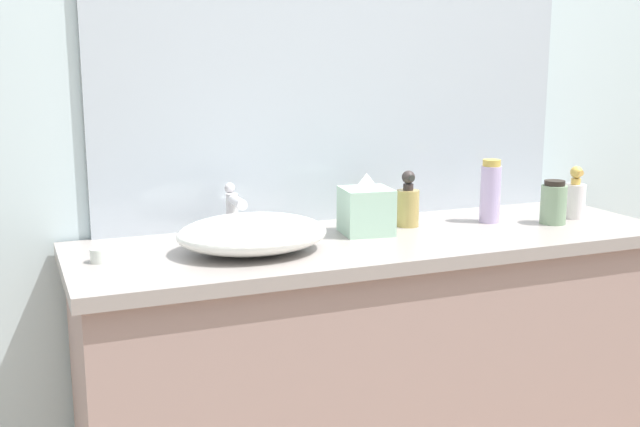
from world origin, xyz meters
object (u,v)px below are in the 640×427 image
at_px(lotion_bottle, 490,192).
at_px(candle_jar, 100,256).
at_px(tissue_box, 366,208).
at_px(soap_dispenser, 575,197).
at_px(perfume_bottle, 408,204).
at_px(spray_can, 553,203).
at_px(sink_basin, 253,234).

xyz_separation_m(lotion_bottle, candle_jar, (-1.09, -0.04, -0.07)).
distance_m(lotion_bottle, tissue_box, 0.39).
bearing_deg(soap_dispenser, perfume_bottle, 170.37).
bearing_deg(spray_can, soap_dispenser, 20.39).
relative_size(soap_dispenser, tissue_box, 0.94).
bearing_deg(perfume_bottle, sink_basin, -167.23).
height_order(sink_basin, lotion_bottle, lotion_bottle).
relative_size(sink_basin, perfume_bottle, 2.36).
xyz_separation_m(lotion_bottle, spray_can, (0.15, -0.09, -0.03)).
relative_size(sink_basin, lotion_bottle, 2.05).
xyz_separation_m(soap_dispenser, lotion_bottle, (-0.26, 0.05, 0.03)).
distance_m(soap_dispenser, spray_can, 0.12).
distance_m(sink_basin, soap_dispenser, 1.00).
xyz_separation_m(sink_basin, perfume_bottle, (0.49, 0.11, 0.02)).
relative_size(sink_basin, candle_jar, 8.28).
bearing_deg(soap_dispenser, lotion_bottle, 170.01).
bearing_deg(candle_jar, sink_basin, -5.60).
distance_m(sink_basin, tissue_box, 0.35).
height_order(soap_dispenser, tissue_box, tissue_box).
bearing_deg(spray_can, lotion_bottle, 150.52).
xyz_separation_m(soap_dispenser, candle_jar, (-1.36, 0.01, -0.05)).
bearing_deg(candle_jar, perfume_bottle, 5.10).
xyz_separation_m(tissue_box, candle_jar, (-0.70, -0.04, -0.05)).
bearing_deg(perfume_bottle, lotion_bottle, -9.23).
bearing_deg(spray_can, sink_basin, 178.95).
height_order(perfume_bottle, tissue_box, tissue_box).
bearing_deg(perfume_bottle, spray_can, -17.64).
height_order(spray_can, candle_jar, spray_can).
bearing_deg(soap_dispenser, candle_jar, 179.55).
relative_size(perfume_bottle, candle_jar, 3.51).
bearing_deg(perfume_bottle, tissue_box, -165.62).
distance_m(perfume_bottle, candle_jar, 0.85).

